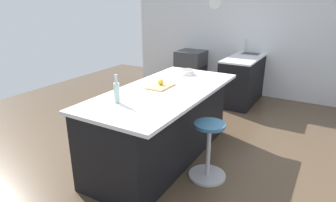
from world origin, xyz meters
The scene contains 10 objects.
ground_plane centered at (0.00, 0.00, 0.00)m, with size 8.13×8.13×0.00m, color brown.
interior_partition_left centered at (-3.13, 0.00, 1.44)m, with size 0.15×5.06×2.88m.
sink_cabinet centered at (-2.78, 0.34, 0.47)m, with size 1.91×0.60×1.20m.
oven_range centered at (-2.78, -0.96, 0.45)m, with size 0.60×0.61×0.89m.
kitchen_island centered at (0.25, 0.09, 0.48)m, with size 2.32×1.08×0.95m.
stool_by_window centered at (0.37, 0.80, 0.33)m, with size 0.44×0.44×0.69m.
cutting_board centered at (0.18, 0.04, 0.96)m, with size 0.36×0.24×0.02m, color tan.
apple_yellow centered at (0.15, 0.02, 1.01)m, with size 0.08×0.08×0.08m, color gold.
water_bottle centered at (0.91, -0.06, 1.08)m, with size 0.06×0.06×0.31m.
fruit_bowl centered at (-0.56, 0.03, 0.99)m, with size 0.23×0.23×0.07m.
Camera 1 is at (3.17, 1.89, 2.01)m, focal length 30.87 mm.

